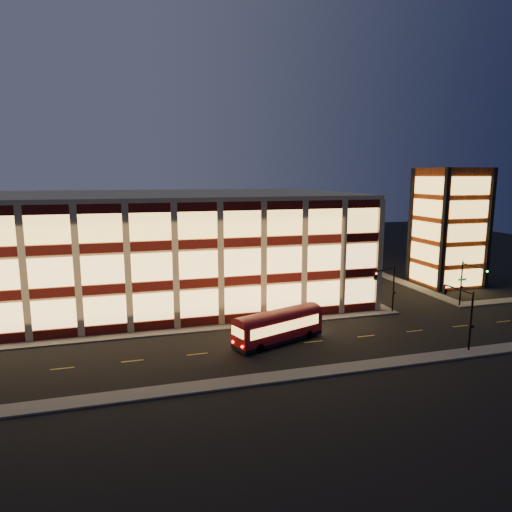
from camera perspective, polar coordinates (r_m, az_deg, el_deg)
name	(u,v)px	position (r m, az deg, el deg)	size (l,w,h in m)	color
ground	(207,332)	(50.75, -6.14, -9.41)	(200.00, 200.00, 0.00)	black
sidewalk_office_south	(178,331)	(51.28, -9.68, -9.20)	(54.00, 2.00, 0.15)	#514F4C
sidewalk_office_east	(332,283)	(73.22, 9.51, -3.35)	(2.00, 30.00, 0.15)	#514F4C
sidewalk_tower_south	(499,301)	(70.02, 28.07, -5.03)	(14.00, 2.00, 0.15)	#514F4C
sidewalk_tower_west	(393,279)	(78.51, 16.79, -2.74)	(2.00, 30.00, 0.15)	#514F4C
sidewalk_near	(234,382)	(38.92, -2.72, -15.49)	(100.00, 2.00, 0.15)	#514F4C
office_building	(165,245)	(65.04, -11.36, 1.35)	(50.45, 30.45, 14.50)	tan
stair_tower	(449,227)	(76.52, 22.93, 3.35)	(8.60, 8.60, 18.00)	#8C3814
traffic_signal_far	(387,282)	(57.64, 16.07, -3.13)	(3.79, 1.87, 6.00)	black
traffic_signal_right	(470,278)	(63.64, 25.15, -2.48)	(1.20, 4.37, 6.00)	black
traffic_signal_near	(461,306)	(49.59, 24.26, -5.73)	(0.32, 4.45, 6.00)	black
trolley_bus	(278,324)	(47.00, 2.80, -8.55)	(10.22, 5.83, 3.38)	maroon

